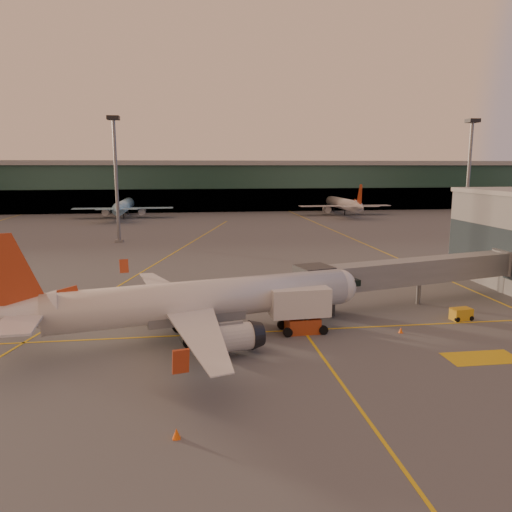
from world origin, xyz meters
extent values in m
plane|color=#4C4F54|center=(0.00, 0.00, 0.00)|extent=(600.00, 600.00, 0.00)
cube|color=gold|center=(0.00, 5.00, 0.01)|extent=(80.00, 0.25, 0.01)
cube|color=gold|center=(-10.00, 45.00, 0.01)|extent=(31.30, 115.98, 0.01)
cube|color=gold|center=(30.00, 70.00, 0.01)|extent=(0.25, 160.00, 0.01)
cube|color=gold|center=(5.00, -8.00, 0.01)|extent=(0.25, 30.00, 0.01)
cube|color=gold|center=(18.00, -4.00, 0.01)|extent=(6.00, 3.00, 0.01)
cube|color=#19382D|center=(0.00, 142.00, 8.00)|extent=(400.00, 18.00, 16.00)
cube|color=gray|center=(0.00, 142.00, 16.80)|extent=(400.00, 20.00, 1.60)
cube|color=black|center=(0.00, 133.50, 4.00)|extent=(400.00, 1.00, 8.00)
cube|color=#2D3D47|center=(33.05, 18.00, 5.00)|extent=(0.30, 21.60, 6.00)
cylinder|color=slate|center=(-20.00, 66.00, 12.50)|extent=(0.70, 0.70, 25.00)
cube|color=black|center=(-20.00, 66.00, 25.20)|extent=(2.40, 2.40, 0.80)
cube|color=slate|center=(-20.00, 66.00, 0.25)|extent=(1.60, 1.60, 0.50)
cylinder|color=slate|center=(55.00, 62.00, 12.50)|extent=(0.70, 0.70, 25.00)
cube|color=black|center=(55.00, 62.00, 25.20)|extent=(2.40, 2.40, 0.80)
cube|color=slate|center=(55.00, 62.00, 0.25)|extent=(1.60, 1.60, 0.50)
cylinder|color=silver|center=(-4.38, 4.43, 3.59)|extent=(28.08, 9.69, 3.59)
sphere|color=silver|center=(9.26, 7.52, 3.59)|extent=(3.52, 3.52, 3.52)
cube|color=black|center=(10.26, 7.75, 4.04)|extent=(2.09, 2.63, 0.63)
cone|color=silver|center=(-19.69, 0.96, 3.86)|extent=(6.74, 4.69, 3.41)
cube|color=silver|center=(-18.67, -1.96, 3.95)|extent=(3.37, 6.02, 0.18)
cylinder|color=silver|center=(-2.51, -0.74, 1.62)|extent=(4.18, 3.11, 2.33)
cylinder|color=black|center=(-5.86, 1.70, 0.81)|extent=(1.85, 1.58, 1.62)
cylinder|color=black|center=(-5.86, 1.70, 1.30)|extent=(0.32, 0.32, 0.99)
cube|color=silver|center=(-20.03, 4.03, 3.95)|extent=(4.77, 6.45, 0.18)
cylinder|color=silver|center=(-4.92, 9.90, 1.62)|extent=(4.18, 3.11, 2.33)
cylinder|color=black|center=(-6.89, 6.25, 0.81)|extent=(1.85, 1.58, 1.62)
cylinder|color=black|center=(-6.89, 6.25, 1.30)|extent=(0.32, 0.32, 0.99)
cube|color=slate|center=(-5.38, 4.20, 2.42)|extent=(9.29, 4.76, 1.44)
cylinder|color=black|center=(6.60, 6.92, 0.81)|extent=(1.26, 0.95, 1.13)
cube|color=slate|center=(20.30, 12.38, 3.89)|extent=(28.06, 9.75, 2.70)
cube|color=#2D3035|center=(7.10, 9.36, 3.89)|extent=(4.16, 4.16, 3.00)
cube|color=#2D3035|center=(8.60, 10.26, 1.20)|extent=(1.60, 2.40, 2.40)
cylinder|color=black|center=(8.60, 9.16, 0.40)|extent=(0.80, 0.40, 0.80)
cylinder|color=black|center=(8.60, 11.36, 0.40)|extent=(0.80, 0.40, 0.80)
cylinder|color=slate|center=(20.30, 12.38, 1.30)|extent=(0.50, 0.50, 2.59)
cylinder|color=slate|center=(34.00, 16.00, 3.89)|extent=(4.40, 4.40, 3.00)
cylinder|color=slate|center=(34.00, 16.00, 1.30)|extent=(2.40, 2.40, 2.59)
cube|color=#9D3816|center=(4.79, 4.52, 0.72)|extent=(3.22, 2.49, 1.45)
cube|color=silver|center=(4.50, 4.50, 2.99)|extent=(5.73, 2.74, 2.70)
cylinder|color=black|center=(3.12, 3.26, 0.43)|extent=(0.89, 0.39, 0.87)
cylinder|color=black|center=(6.59, 3.47, 0.43)|extent=(0.89, 0.39, 0.87)
cube|color=gold|center=(21.90, 5.96, 0.62)|extent=(2.20, 1.48, 1.23)
cylinder|color=black|center=(21.15, 5.34, 0.26)|extent=(0.54, 0.32, 0.51)
cylinder|color=black|center=(22.78, 5.55, 0.26)|extent=(0.54, 0.32, 0.51)
cone|color=#FB5F0D|center=(14.02, 2.92, 0.27)|extent=(0.42, 0.42, 0.54)
cube|color=#FB5F0D|center=(14.02, 2.92, 0.01)|extent=(0.36, 0.36, 0.03)
cone|color=#FB5F0D|center=(-6.81, -13.07, 0.32)|extent=(0.50, 0.50, 0.64)
cube|color=#FB5F0D|center=(-6.81, -13.07, 0.02)|extent=(0.43, 0.43, 0.03)
cone|color=#FB5F0D|center=(-5.39, 20.71, 0.32)|extent=(0.50, 0.50, 0.64)
cube|color=#FB5F0D|center=(-5.39, 20.71, 0.02)|extent=(0.43, 0.43, 0.03)
camera|label=1|loc=(-5.92, -40.14, 15.61)|focal=35.00mm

